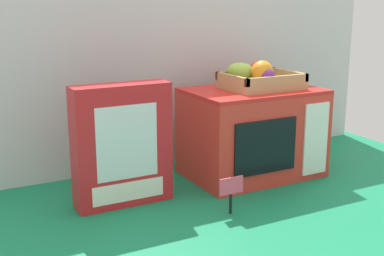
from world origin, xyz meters
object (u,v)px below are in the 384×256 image
at_px(toy_microwave, 252,132).
at_px(food_groups_crate, 259,78).
at_px(cookie_set_box, 122,145).
at_px(price_sign, 231,190).

bearing_deg(toy_microwave, food_groups_crate, -10.85).
relative_size(toy_microwave, cookie_set_box, 1.23).
distance_m(toy_microwave, food_groups_crate, 0.17).
height_order(food_groups_crate, cookie_set_box, food_groups_crate).
distance_m(food_groups_crate, price_sign, 0.42).
distance_m(food_groups_crate, cookie_set_box, 0.49).
xyz_separation_m(cookie_set_box, price_sign, (0.22, -0.20, -0.10)).
bearing_deg(toy_microwave, price_sign, -133.89).
bearing_deg(price_sign, toy_microwave, 46.11).
height_order(toy_microwave, food_groups_crate, food_groups_crate).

